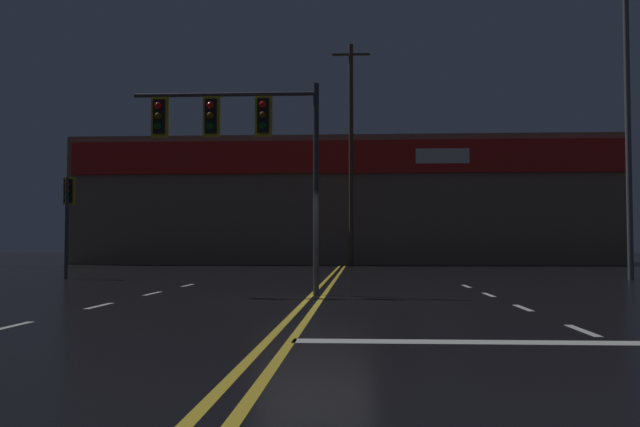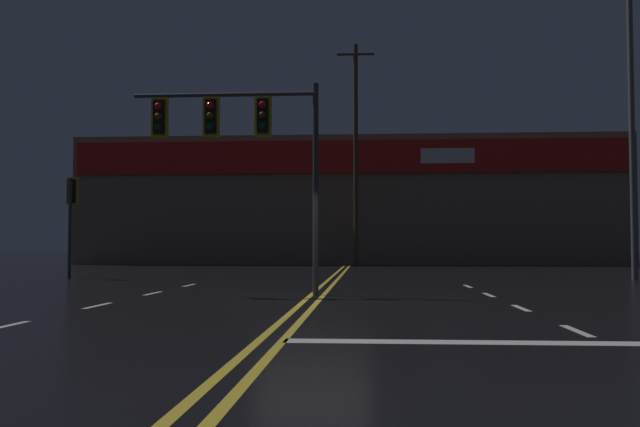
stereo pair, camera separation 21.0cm
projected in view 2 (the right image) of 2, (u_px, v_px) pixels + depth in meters
The scene contains 7 objects.
ground_plane at pixel (312, 300), 15.54m from camera, with size 200.00×200.00×0.00m, color black.
road_markings at pixel (342, 304), 14.38m from camera, with size 12.21×60.00×0.01m.
traffic_signal_median at pixel (235, 130), 17.33m from camera, with size 4.55×0.36×5.12m.
traffic_signal_corner_northwest at pixel (71, 204), 25.57m from camera, with size 0.42×0.36×3.64m.
streetlight_far_median at pixel (631, 65), 24.84m from camera, with size 0.56×0.56×12.12m.
building_backdrop at pixel (350, 204), 48.07m from camera, with size 34.25×10.23×7.95m.
utility_pole_row at pixel (336, 166), 41.47m from camera, with size 46.74×0.26×12.97m.
Camera 2 is at (1.21, -15.56, 1.19)m, focal length 40.00 mm.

